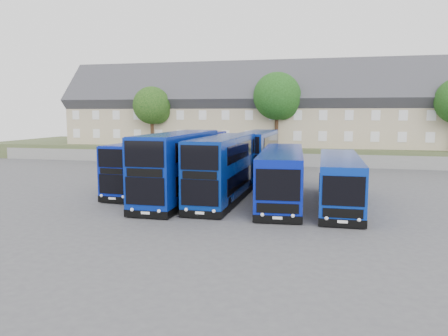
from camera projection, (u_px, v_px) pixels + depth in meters
ground at (205, 206)px, 29.51m from camera, size 120.00×120.00×0.00m
retaining_wall at (258, 159)px, 52.61m from camera, size 70.00×0.40×1.50m
earth_bank at (269, 150)px, 62.24m from camera, size 80.00×20.00×2.00m
terrace_row at (265, 110)px, 57.68m from camera, size 54.00×10.40×11.20m
dd_front_left at (145, 168)px, 34.56m from camera, size 2.95×10.08×3.95m
dd_front_mid at (179, 168)px, 31.25m from camera, size 2.82×12.12×4.81m
dd_front_right at (223, 170)px, 30.94m from camera, size 2.78×11.50×4.56m
dd_rear_left at (201, 154)px, 44.86m from camera, size 2.95×10.68×4.20m
dd_rear_right at (257, 156)px, 41.96m from camera, size 2.76×11.26×4.46m
coach_east_a at (282, 176)px, 30.80m from camera, size 3.65×13.53×3.66m
coach_east_b at (339, 182)px, 29.34m from camera, size 2.65×12.29×3.35m
tree_west at (153, 107)px, 56.00m from camera, size 4.80×4.80×7.65m
tree_mid at (278, 98)px, 52.76m from camera, size 5.76×5.76×9.18m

